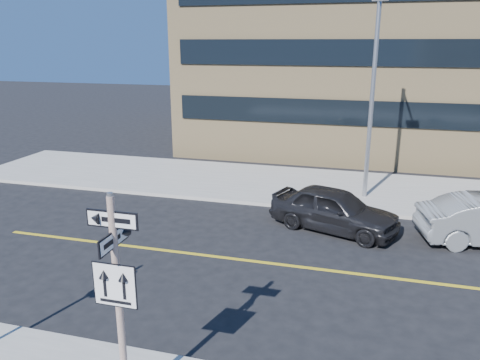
% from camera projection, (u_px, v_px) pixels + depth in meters
% --- Properties ---
extents(ground, '(120.00, 120.00, 0.00)m').
position_uv_depth(ground, '(180.00, 331.00, 10.96)').
color(ground, black).
rests_on(ground, ground).
extents(sign_pole, '(0.92, 0.92, 4.06)m').
position_uv_depth(sign_pole, '(118.00, 292.00, 7.94)').
color(sign_pole, beige).
rests_on(sign_pole, near_sidewalk).
extents(parked_car_a, '(3.25, 4.94, 1.56)m').
position_uv_depth(parked_car_a, '(334.00, 209.00, 16.67)').
color(parked_car_a, black).
rests_on(parked_car_a, ground).
extents(streetlight_a, '(0.55, 2.25, 8.00)m').
position_uv_depth(streetlight_a, '(373.00, 88.00, 18.54)').
color(streetlight_a, gray).
rests_on(streetlight_a, far_sidewalk).
extents(building_brick, '(18.00, 18.00, 18.00)m').
position_uv_depth(building_brick, '(347.00, 3.00, 31.02)').
color(building_brick, tan).
rests_on(building_brick, ground).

